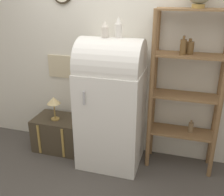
% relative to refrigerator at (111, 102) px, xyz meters
% --- Properties ---
extents(ground_plane, '(12.00, 12.00, 0.00)m').
position_rel_refrigerator_xyz_m(ground_plane, '(0.00, -0.22, -0.82)').
color(ground_plane, '#4C4742').
extents(wall_back, '(7.00, 0.09, 2.70)m').
position_rel_refrigerator_xyz_m(wall_back, '(-0.00, 0.35, 0.53)').
color(wall_back, silver).
rests_on(wall_back, ground_plane).
extents(refrigerator, '(0.75, 0.69, 1.58)m').
position_rel_refrigerator_xyz_m(refrigerator, '(0.00, 0.00, 0.00)').
color(refrigerator, white).
rests_on(refrigerator, ground_plane).
extents(suitcase_trunk, '(0.63, 0.45, 0.46)m').
position_rel_refrigerator_xyz_m(suitcase_trunk, '(-0.78, 0.07, -0.59)').
color(suitcase_trunk, '#423828').
rests_on(suitcase_trunk, ground_plane).
extents(shelf_unit, '(0.80, 0.32, 1.89)m').
position_rel_refrigerator_xyz_m(shelf_unit, '(0.84, 0.15, 0.25)').
color(shelf_unit, olive).
rests_on(shelf_unit, ground_plane).
extents(vase_left, '(0.08, 0.08, 0.17)m').
position_rel_refrigerator_xyz_m(vase_left, '(-0.07, -0.01, 0.84)').
color(vase_left, silver).
rests_on(vase_left, refrigerator).
extents(vase_center, '(0.08, 0.08, 0.22)m').
position_rel_refrigerator_xyz_m(vase_center, '(0.08, 0.01, 0.87)').
color(vase_center, white).
rests_on(vase_center, refrigerator).
extents(desk_lamp, '(0.18, 0.18, 0.32)m').
position_rel_refrigerator_xyz_m(desk_lamp, '(-0.79, 0.02, -0.11)').
color(desk_lamp, '#AD8942').
rests_on(desk_lamp, suitcase_trunk).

